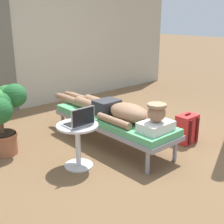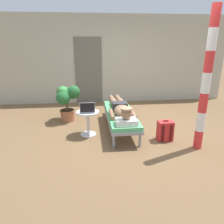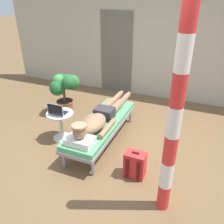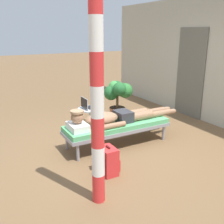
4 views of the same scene
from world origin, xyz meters
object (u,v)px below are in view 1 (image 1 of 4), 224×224
at_px(person_reclining, 117,110).
at_px(potted_plant, 1,108).
at_px(backpack, 186,129).
at_px(side_table, 78,138).
at_px(laptop, 80,121).
at_px(lounge_chair, 113,121).

xyz_separation_m(person_reclining, potted_plant, (-1.21, 0.81, 0.09)).
height_order(person_reclining, backpack, person_reclining).
bearing_deg(backpack, side_table, 164.57).
height_order(laptop, potted_plant, potted_plant).
relative_size(side_table, laptop, 1.69).
distance_m(lounge_chair, potted_plant, 1.44).
bearing_deg(side_table, laptop, -90.00).
bearing_deg(side_table, person_reclining, 9.35).
height_order(side_table, laptop, laptop).
distance_m(laptop, backpack, 1.63).
distance_m(person_reclining, backpack, 1.04).
relative_size(laptop, potted_plant, 0.34).
bearing_deg(potted_plant, side_table, -62.04).
relative_size(side_table, backpack, 1.23).
bearing_deg(person_reclining, laptop, -166.74).
relative_size(lounge_chair, laptop, 6.18).
relative_size(lounge_chair, backpack, 4.52).
bearing_deg(potted_plant, person_reclining, -33.69).
bearing_deg(laptop, backpack, -13.65).
height_order(laptop, backpack, laptop).
bearing_deg(backpack, lounge_chair, 142.80).
distance_m(side_table, laptop, 0.23).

